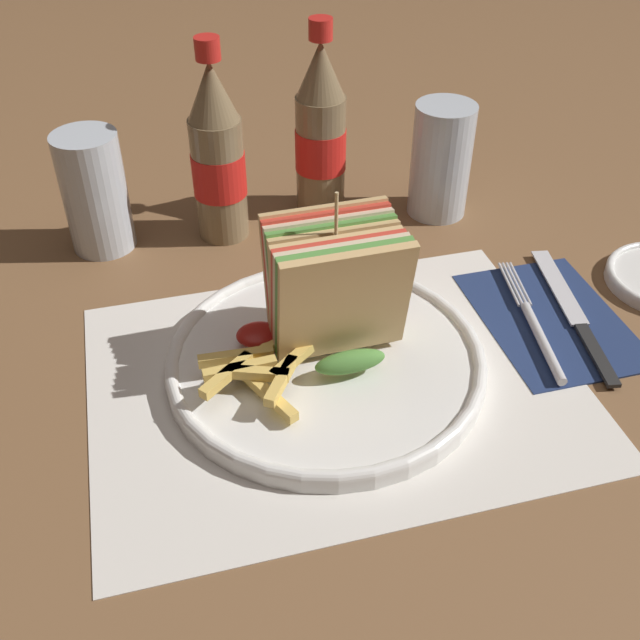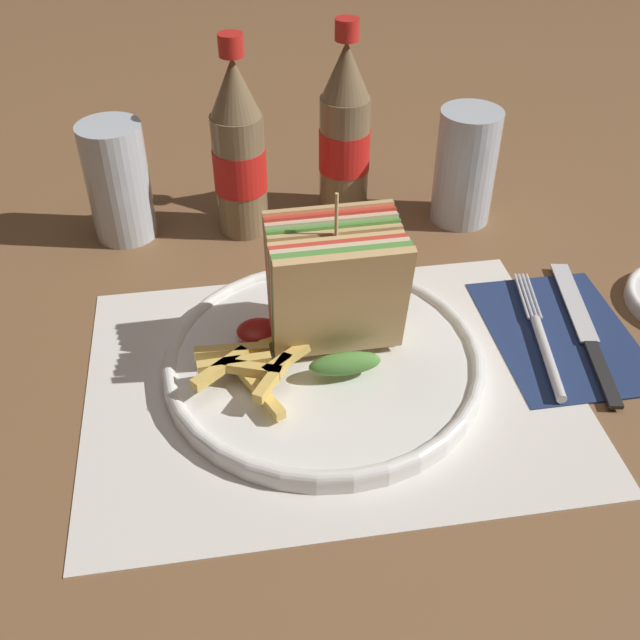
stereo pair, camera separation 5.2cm
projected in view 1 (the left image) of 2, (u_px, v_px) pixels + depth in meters
name	position (u px, v px, depth m)	size (l,w,h in m)	color
ground_plane	(314.00, 379.00, 0.66)	(4.00, 4.00, 0.00)	brown
placemat	(335.00, 382.00, 0.66)	(0.42, 0.32, 0.00)	silver
plate_main	(326.00, 360.00, 0.66)	(0.28, 0.28, 0.02)	white
club_sandwich	(336.00, 289.00, 0.64)	(0.11, 0.10, 0.15)	tan
fries_pile	(258.00, 371.00, 0.62)	(0.11, 0.10, 0.02)	#E0B756
ketchup_blob	(258.00, 334.00, 0.67)	(0.04, 0.03, 0.01)	maroon
napkin	(551.00, 319.00, 0.72)	(0.13, 0.18, 0.00)	navy
fork	(536.00, 329.00, 0.70)	(0.04, 0.18, 0.01)	silver
knife	(574.00, 313.00, 0.72)	(0.05, 0.21, 0.00)	black
coke_bottle_near	(218.00, 157.00, 0.79)	(0.06, 0.06, 0.22)	#7A6647
coke_bottle_far	(321.00, 133.00, 0.83)	(0.06, 0.06, 0.22)	#7A6647
glass_near	(440.00, 167.00, 0.85)	(0.07, 0.07, 0.13)	silver
glass_far	(95.00, 192.00, 0.79)	(0.07, 0.07, 0.13)	silver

